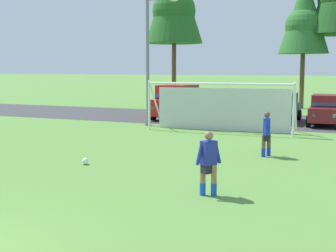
% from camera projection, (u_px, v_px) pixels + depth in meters
% --- Properties ---
extents(ground_plane, '(400.00, 400.00, 0.00)m').
position_uv_depth(ground_plane, '(203.00, 137.00, 21.27)').
color(ground_plane, '#598C3D').
extents(parking_lot_strip, '(52.00, 8.40, 0.01)m').
position_uv_depth(parking_lot_strip, '(242.00, 120.00, 28.43)').
color(parking_lot_strip, '#3D3D3F').
rests_on(parking_lot_strip, ground).
extents(soccer_ball, '(0.22, 0.22, 0.22)m').
position_uv_depth(soccer_ball, '(85.00, 161.00, 15.09)').
color(soccer_ball, white).
rests_on(soccer_ball, ground).
extents(soccer_goal, '(7.50, 2.28, 2.57)m').
position_uv_depth(soccer_goal, '(221.00, 106.00, 23.10)').
color(soccer_goal, white).
rests_on(soccer_goal, ground).
extents(player_striker_near, '(0.32, 0.75, 1.64)m').
position_uv_depth(player_striker_near, '(266.00, 134.00, 16.41)').
color(player_striker_near, brown).
rests_on(player_striker_near, ground).
extents(player_defender_far, '(0.55, 0.61, 1.64)m').
position_uv_depth(player_defender_far, '(208.00, 164.00, 11.32)').
color(player_defender_far, '#936B4C').
rests_on(player_defender_far, ground).
extents(parked_car_slot_far_left, '(2.28, 4.67, 2.16)m').
position_uv_depth(parked_car_slot_far_left, '(177.00, 101.00, 28.88)').
color(parked_car_slot_far_left, red).
rests_on(parked_car_slot_far_left, ground).
extents(parked_car_slot_left, '(2.26, 4.31, 1.72)m').
position_uv_depth(parked_car_slot_left, '(232.00, 104.00, 29.80)').
color(parked_car_slot_left, black).
rests_on(parked_car_slot_left, ground).
extents(parked_car_slot_center_left, '(2.16, 4.26, 1.72)m').
position_uv_depth(parked_car_slot_center_left, '(281.00, 107.00, 27.18)').
color(parked_car_slot_center_left, navy).
rests_on(parked_car_slot_center_left, ground).
extents(parked_car_slot_center, '(2.11, 4.24, 1.72)m').
position_uv_depth(parked_car_slot_center, '(327.00, 110.00, 25.52)').
color(parked_car_slot_center, maroon).
rests_on(parked_car_slot_center, ground).
extents(tree_left_edge, '(4.74, 4.74, 12.64)m').
position_uv_depth(tree_left_edge, '(174.00, 1.00, 36.96)').
color(tree_left_edge, brown).
rests_on(tree_left_edge, ground).
extents(tree_mid_left, '(3.94, 3.94, 10.50)m').
position_uv_depth(tree_mid_left, '(304.00, 17.00, 35.50)').
color(tree_mid_left, brown).
rests_on(tree_mid_left, ground).
extents(street_lamp, '(2.00, 0.32, 7.00)m').
position_uv_depth(street_lamp, '(151.00, 60.00, 24.90)').
color(street_lamp, slate).
rests_on(street_lamp, ground).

